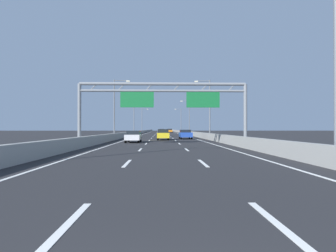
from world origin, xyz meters
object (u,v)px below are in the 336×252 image
at_px(streetlamp_right_near, 331,45).
at_px(orange_car, 170,131).
at_px(streetlamp_right_mid, 208,105).
at_px(black_car, 169,130).
at_px(streetlamp_right_distant, 180,119).
at_px(blue_car, 185,134).
at_px(white_car, 134,136).
at_px(streetlamp_left_distant, 142,119).
at_px(red_car, 162,131).
at_px(streetlamp_left_mid, 116,105).
at_px(sign_gantry, 165,97).
at_px(streetlamp_left_far, 135,115).
at_px(yellow_car, 163,134).
at_px(streetlamp_right_far, 188,115).
at_px(green_car, 163,133).

xyz_separation_m(streetlamp_right_near, orange_car, (-4.06, 104.13, -4.61)).
bearing_deg(streetlamp_right_mid, black_car, 92.59).
distance_m(streetlamp_right_distant, blue_car, 70.43).
height_order(blue_car, white_car, blue_car).
height_order(streetlamp_right_mid, white_car, streetlamp_right_mid).
xyz_separation_m(streetlamp_left_distant, red_car, (7.56, -9.83, -4.63)).
height_order(streetlamp_left_mid, streetlamp_right_distant, same).
bearing_deg(streetlamp_right_near, red_car, 94.49).
relative_size(sign_gantry, white_car, 4.07).
relative_size(streetlamp_right_near, orange_car, 2.29).
distance_m(sign_gantry, streetlamp_left_far, 52.57).
relative_size(yellow_car, white_car, 1.08).
bearing_deg(streetlamp_left_mid, black_car, 83.03).
xyz_separation_m(streetlamp_right_distant, orange_car, (-4.06, 0.53, -4.61)).
bearing_deg(orange_car, streetlamp_right_far, -83.40).
distance_m(streetlamp_right_mid, orange_car, 69.87).
height_order(streetlamp_right_distant, green_car, streetlamp_right_distant).
relative_size(orange_car, blue_car, 0.89).
height_order(black_car, blue_car, black_car).
distance_m(streetlamp_right_distant, black_car, 20.97).
relative_size(streetlamp_right_mid, black_car, 2.04).
bearing_deg(black_car, streetlamp_right_far, -85.77).
distance_m(streetlamp_right_mid, streetlamp_left_distant, 70.67).
height_order(streetlamp_left_far, streetlamp_right_far, same).
xyz_separation_m(streetlamp_left_distant, white_car, (4.02, -81.58, -4.67)).
xyz_separation_m(streetlamp_right_near, streetlamp_left_mid, (-14.93, 34.54, 0.00)).
height_order(streetlamp_right_distant, blue_car, streetlamp_right_distant).
xyz_separation_m(streetlamp_left_mid, streetlamp_right_far, (14.93, 34.54, 0.00)).
distance_m(streetlamp_right_far, blue_car, 36.14).
xyz_separation_m(blue_car, white_car, (-7.10, -11.41, -0.04)).
bearing_deg(green_car, black_car, 87.51).
xyz_separation_m(streetlamp_left_far, streetlamp_right_far, (14.93, 0.00, 0.00)).
height_order(streetlamp_left_mid, white_car, streetlamp_left_mid).
relative_size(sign_gantry, orange_car, 4.17).
distance_m(streetlamp_right_near, streetlamp_right_far, 69.07).
relative_size(streetlamp_right_mid, red_car, 2.09).
xyz_separation_m(streetlamp_left_far, streetlamp_left_distant, (0.00, 34.54, 0.00)).
relative_size(yellow_car, red_car, 1.01).
xyz_separation_m(streetlamp_right_far, blue_car, (-3.82, -35.64, -4.63)).
relative_size(streetlamp_left_far, yellow_car, 2.07).
bearing_deg(blue_car, streetlamp_right_mid, 16.17).
bearing_deg(streetlamp_right_far, yellow_car, -100.53).
xyz_separation_m(streetlamp_right_far, yellow_car, (-7.36, -39.57, -4.61)).
relative_size(yellow_car, green_car, 1.06).
relative_size(streetlamp_right_far, black_car, 2.04).
height_order(streetlamp_left_distant, black_car, streetlamp_left_distant).
height_order(streetlamp_left_far, green_car, streetlamp_left_far).
distance_m(streetlamp_left_far, streetlamp_right_distant, 37.62).
xyz_separation_m(streetlamp_right_mid, orange_car, (-4.06, 69.60, -4.61)).
bearing_deg(streetlamp_left_far, streetlamp_right_distant, 66.62).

